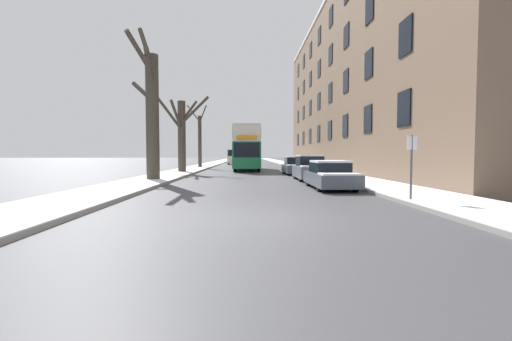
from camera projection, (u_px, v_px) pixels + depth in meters
The scene contains 14 objects.
ground_plane at pixel (261, 219), 8.48m from camera, with size 320.00×320.00×0.00m, color #424247.
sidewalk_left at pixel (215, 163), 61.25m from camera, with size 2.94×130.00×0.16m.
sidewalk_right at pixel (283, 163), 61.56m from camera, with size 2.94×130.00×0.16m.
terrace_facade_right at pixel (368, 84), 35.12m from camera, with size 9.10×46.96×17.76m.
bare_tree_left_0 at pixel (151, 109), 19.94m from camera, with size 2.03×3.83×9.42m.
bare_tree_left_1 at pixel (182, 132), 29.02m from camera, with size 4.49×3.92×6.45m.
bare_tree_left_2 at pixel (200, 138), 39.64m from camera, with size 2.89×4.50×7.56m.
double_decker_bus at pixel (247, 146), 34.89m from camera, with size 2.57×10.39×4.31m.
parked_car_0 at pixel (330, 175), 16.08m from camera, with size 1.79×4.44×1.32m.
parked_car_1 at pixel (310, 169), 21.33m from camera, with size 1.71×3.93×1.57m.
parked_car_2 at pixel (296, 166), 27.51m from camera, with size 1.86×4.24×1.44m.
oncoming_van at pixel (234, 156), 55.99m from camera, with size 1.96×4.93×2.42m.
pedestrian_left_sidewalk at pixel (154, 165), 23.21m from camera, with size 0.34×0.34×1.58m.
street_sign_post at pixel (411, 164), 10.97m from camera, with size 0.32×0.07×2.23m.
Camera 1 is at (-0.33, -8.41, 1.60)m, focal length 24.00 mm.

